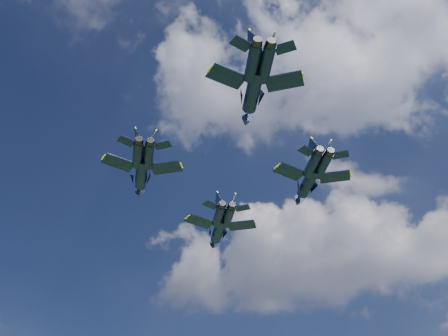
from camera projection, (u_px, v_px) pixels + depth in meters
jet_lead at (218, 231)px, 102.65m from camera, size 12.44×16.59×4.05m
jet_left at (141, 175)px, 87.60m from camera, size 11.81×15.78×3.85m
jet_right at (307, 183)px, 95.53m from camera, size 12.73×16.98×4.14m
jet_slot at (252, 93)px, 77.70m from camera, size 12.72×17.30×4.16m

